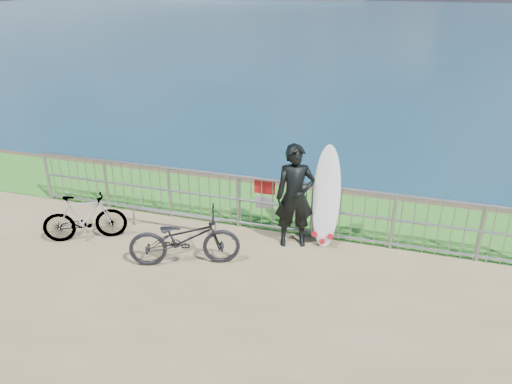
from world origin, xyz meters
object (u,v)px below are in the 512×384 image
(bicycle_far, at_px, (84,218))
(bicycle_near, at_px, (184,238))
(surfboard, at_px, (326,201))
(surfer, at_px, (295,196))

(bicycle_far, bearing_deg, bicycle_near, -125.11)
(surfboard, bearing_deg, bicycle_far, -164.84)
(surfboard, bearing_deg, surfer, -161.49)
(surfer, height_order, surfboard, surfer)
(bicycle_near, height_order, bicycle_far, bicycle_near)
(surfer, xyz_separation_m, bicycle_near, (-1.66, -1.25, -0.48))
(bicycle_far, bearing_deg, surfer, -104.17)
(surfboard, relative_size, bicycle_far, 1.24)
(surfer, xyz_separation_m, bicycle_far, (-3.85, -1.01, -0.52))
(bicycle_near, bearing_deg, surfboard, -78.63)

